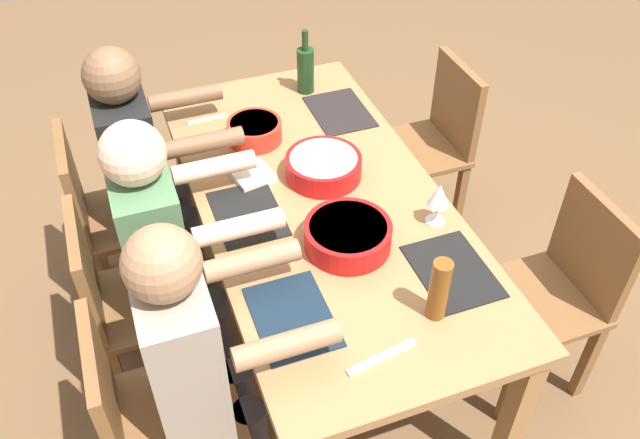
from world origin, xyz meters
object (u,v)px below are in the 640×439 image
object	(u,v)px
chair_near_left	(559,287)
chair_far_center	(125,298)
serving_bowl_pasta	(323,166)
wine_bottle	(306,69)
chair_far_right	(108,212)
wine_glass	(439,196)
serving_bowl_greens	(255,130)
napkin_stack	(253,175)
dining_table	(320,215)
diner_far_center	(166,243)
chair_near_right	(433,139)
diner_far_right	(143,161)
chair_far_left	(148,412)
diner_far_left	(197,353)
serving_bowl_fruit	(348,234)
beer_bottle	(439,290)

from	to	relation	value
chair_near_left	chair_far_center	size ratio (longest dim) A/B	1.00
serving_bowl_pasta	wine_bottle	world-z (taller)	wine_bottle
chair_far_right	wine_glass	size ratio (longest dim) A/B	5.12
chair_far_center	serving_bowl_greens	size ratio (longest dim) A/B	3.88
chair_far_center	napkin_stack	distance (m)	0.65
chair_far_right	dining_table	bearing A→B (deg)	-123.50
diner_far_center	serving_bowl_greens	bearing A→B (deg)	-46.32
dining_table	napkin_stack	bearing A→B (deg)	45.80
dining_table	chair_near_right	xyz separation A→B (m)	(0.50, -0.76, -0.17)
diner_far_right	serving_bowl_greens	distance (m)	0.46
napkin_stack	serving_bowl_greens	bearing A→B (deg)	-18.31
chair_near_left	diner_far_right	bearing A→B (deg)	53.00
chair_far_left	diner_far_center	xyz separation A→B (m)	(0.50, -0.18, 0.21)
chair_far_left	diner_far_left	xyz separation A→B (m)	(0.00, -0.18, 0.21)
diner_far_left	wine_bottle	bearing A→B (deg)	-32.30
diner_far_right	chair_far_center	size ratio (longest dim) A/B	1.41
diner_far_left	diner_far_right	world-z (taller)	same
chair_far_right	serving_bowl_fruit	size ratio (longest dim) A/B	2.89
diner_far_center	serving_bowl_greens	xyz separation A→B (m)	(0.43, -0.45, 0.09)
wine_bottle	serving_bowl_pasta	bearing A→B (deg)	166.89
chair_far_center	wine_glass	world-z (taller)	wine_glass
chair_far_center	serving_bowl_fruit	size ratio (longest dim) A/B	2.89
chair_near_left	serving_bowl_fruit	bearing A→B (deg)	72.98
diner_far_center	serving_bowl_fruit	distance (m)	0.64
serving_bowl_pasta	wine_bottle	size ratio (longest dim) A/B	0.99
diner_far_center	wine_glass	distance (m)	0.96
dining_table	serving_bowl_fruit	distance (m)	0.30
chair_near_right	serving_bowl_fruit	size ratio (longest dim) A/B	2.89
chair_near_left	wine_glass	xyz separation A→B (m)	(0.24, 0.42, 0.37)
beer_bottle	wine_glass	distance (m)	0.42
serving_bowl_greens	diner_far_left	bearing A→B (deg)	154.18
chair_near_right	beer_bottle	size ratio (longest dim) A/B	3.86
serving_bowl_fruit	wine_bottle	world-z (taller)	wine_bottle
diner_far_left	chair_far_right	world-z (taller)	diner_far_left
napkin_stack	wine_bottle	bearing A→B (deg)	-37.26
serving_bowl_fruit	serving_bowl_greens	size ratio (longest dim) A/B	1.35
dining_table	chair_near_left	world-z (taller)	chair_near_left
chair_near_left	beer_bottle	xyz separation A→B (m)	(-0.14, 0.62, 0.37)
chair_far_center	dining_table	bearing A→B (deg)	-90.00
chair_far_left	wine_glass	distance (m)	1.17
chair_far_right	chair_near_right	size ratio (longest dim) A/B	1.00
chair_far_left	diner_far_right	size ratio (longest dim) A/B	0.71
wine_bottle	diner_far_left	bearing A→B (deg)	147.70
diner_far_center	serving_bowl_pasta	size ratio (longest dim) A/B	4.17
dining_table	beer_bottle	size ratio (longest dim) A/B	8.27
diner_far_right	serving_bowl_fruit	world-z (taller)	diner_far_right
chair_far_right	diner_far_right	bearing A→B (deg)	-90.00
dining_table	chair_far_center	world-z (taller)	chair_far_center
dining_table	napkin_stack	xyz separation A→B (m)	(0.19, 0.20, 0.10)
chair_far_right	serving_bowl_fruit	bearing A→B (deg)	-135.53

